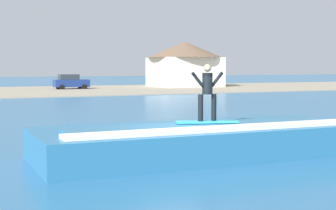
{
  "coord_description": "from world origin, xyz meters",
  "views": [
    {
      "loc": [
        -6.65,
        -13.78,
        2.82
      ],
      "look_at": [
        0.75,
        2.75,
        1.44
      ],
      "focal_mm": 54.27,
      "sensor_mm": 36.0,
      "label": 1
    }
  ],
  "objects_px": {
    "surfer": "(207,89)",
    "house_gabled_white": "(185,62)",
    "car_far_shore": "(71,82)",
    "tree_tall_bare": "(182,57)",
    "wave_crest": "(201,140)",
    "surfboard": "(207,122)"
  },
  "relations": [
    {
      "from": "surfboard",
      "to": "car_far_shore",
      "type": "distance_m",
      "value": 47.8
    },
    {
      "from": "wave_crest",
      "to": "house_gabled_white",
      "type": "height_order",
      "value": "house_gabled_white"
    },
    {
      "from": "surfer",
      "to": "tree_tall_bare",
      "type": "bearing_deg",
      "value": 65.16
    },
    {
      "from": "surfboard",
      "to": "surfer",
      "type": "bearing_deg",
      "value": 53.87
    },
    {
      "from": "surfer",
      "to": "house_gabled_white",
      "type": "height_order",
      "value": "house_gabled_white"
    },
    {
      "from": "surfboard",
      "to": "car_far_shore",
      "type": "xyz_separation_m",
      "value": [
        6.87,
        47.3,
        -0.15
      ]
    },
    {
      "from": "surfer",
      "to": "car_far_shore",
      "type": "bearing_deg",
      "value": 81.76
    },
    {
      "from": "wave_crest",
      "to": "tree_tall_bare",
      "type": "distance_m",
      "value": 55.63
    },
    {
      "from": "surfer",
      "to": "house_gabled_white",
      "type": "xyz_separation_m",
      "value": [
        22.85,
        48.52,
        1.33
      ]
    },
    {
      "from": "surfer",
      "to": "house_gabled_white",
      "type": "relative_size",
      "value": 0.17
    },
    {
      "from": "wave_crest",
      "to": "house_gabled_white",
      "type": "distance_m",
      "value": 53.66
    },
    {
      "from": "house_gabled_white",
      "to": "surfboard",
      "type": "bearing_deg",
      "value": -115.23
    },
    {
      "from": "surfer",
      "to": "car_far_shore",
      "type": "relative_size",
      "value": 0.42
    },
    {
      "from": "car_far_shore",
      "to": "tree_tall_bare",
      "type": "distance_m",
      "value": 17.09
    },
    {
      "from": "surfboard",
      "to": "car_far_shore",
      "type": "relative_size",
      "value": 0.47
    },
    {
      "from": "surfboard",
      "to": "house_gabled_white",
      "type": "relative_size",
      "value": 0.19
    },
    {
      "from": "house_gabled_white",
      "to": "wave_crest",
      "type": "bearing_deg",
      "value": -115.41
    },
    {
      "from": "wave_crest",
      "to": "surfer",
      "type": "relative_size",
      "value": 5.85
    },
    {
      "from": "tree_tall_bare",
      "to": "house_gabled_white",
      "type": "bearing_deg",
      "value": -104.49
    },
    {
      "from": "wave_crest",
      "to": "car_far_shore",
      "type": "distance_m",
      "value": 47.67
    },
    {
      "from": "wave_crest",
      "to": "car_far_shore",
      "type": "bearing_deg",
      "value": 81.57
    },
    {
      "from": "surfer",
      "to": "tree_tall_bare",
      "type": "height_order",
      "value": "tree_tall_bare"
    }
  ]
}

